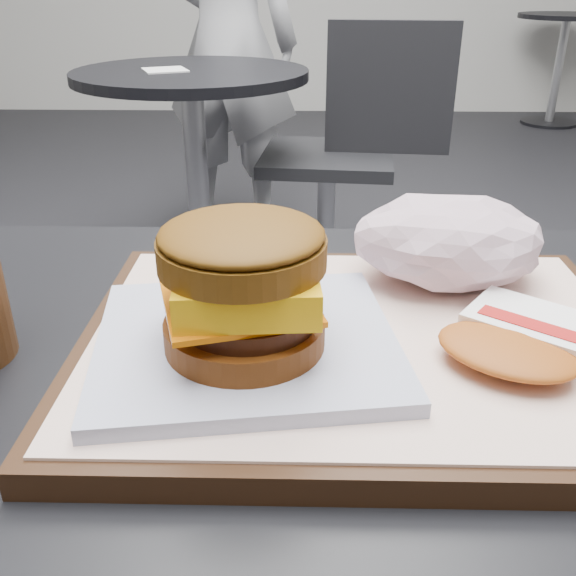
# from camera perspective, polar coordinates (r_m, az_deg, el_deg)

# --- Properties ---
(serving_tray) EXTENTS (0.38, 0.28, 0.02)m
(serving_tray) POSITION_cam_1_polar(r_m,az_deg,el_deg) (0.44, 6.38, -5.01)
(serving_tray) COLOR black
(serving_tray) RESTS_ON customer_table
(breakfast_sandwich) EXTENTS (0.21, 0.20, 0.09)m
(breakfast_sandwich) POSITION_cam_1_polar(r_m,az_deg,el_deg) (0.39, -3.86, -1.07)
(breakfast_sandwich) COLOR silver
(breakfast_sandwich) RESTS_ON serving_tray
(hash_brown) EXTENTS (0.14, 0.13, 0.02)m
(hash_brown) POSITION_cam_1_polar(r_m,az_deg,el_deg) (0.43, 20.33, -4.29)
(hash_brown) COLOR white
(hash_brown) RESTS_ON serving_tray
(crumpled_wrapper) EXTENTS (0.15, 0.12, 0.06)m
(crumpled_wrapper) POSITION_cam_1_polar(r_m,az_deg,el_deg) (0.51, 14.11, 4.09)
(crumpled_wrapper) COLOR silver
(crumpled_wrapper) RESTS_ON serving_tray
(neighbor_table) EXTENTS (0.70, 0.70, 0.75)m
(neighbor_table) POSITION_cam_1_polar(r_m,az_deg,el_deg) (2.06, -8.28, 13.14)
(neighbor_table) COLOR black
(neighbor_table) RESTS_ON ground
(napkin) EXTENTS (0.16, 0.16, 0.00)m
(napkin) POSITION_cam_1_polar(r_m,az_deg,el_deg) (2.01, -10.88, 18.50)
(napkin) COLOR white
(napkin) RESTS_ON neighbor_table
(neighbor_chair) EXTENTS (0.62, 0.46, 0.88)m
(neighbor_chair) POSITION_cam_1_polar(r_m,az_deg,el_deg) (2.14, 5.43, 12.72)
(neighbor_chair) COLOR #AFAFB4
(neighbor_chair) RESTS_ON ground
(patron) EXTENTS (0.64, 0.50, 1.53)m
(patron) POSITION_cam_1_polar(r_m,az_deg,el_deg) (2.69, -5.36, 21.04)
(patron) COLOR #B9B9BE
(patron) RESTS_ON ground
(bg_table_far) EXTENTS (0.66, 0.66, 0.75)m
(bg_table_far) POSITION_cam_1_polar(r_m,az_deg,el_deg) (5.18, 23.23, 19.41)
(bg_table_far) COLOR black
(bg_table_far) RESTS_ON ground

